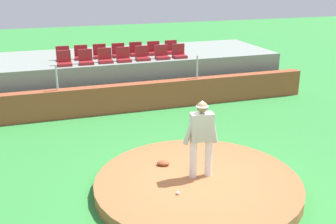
{
  "coord_description": "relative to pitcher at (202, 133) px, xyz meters",
  "views": [
    {
      "loc": [
        -3.2,
        -7.46,
        4.57
      ],
      "look_at": [
        0.0,
        2.04,
        1.16
      ],
      "focal_mm": 44.17,
      "sensor_mm": 36.0,
      "label": 1
    }
  ],
  "objects": [
    {
      "name": "stadium_chair_1",
      "position": [
        -1.49,
        6.83,
        0.39
      ],
      "size": [
        0.48,
        0.44,
        0.5
      ],
      "rotation": [
        0.0,
        0.0,
        3.14
      ],
      "color": "maroon",
      "rests_on": "bleacher_platform"
    },
    {
      "name": "baseball",
      "position": [
        -0.75,
        -0.6,
        -0.98
      ],
      "size": [
        0.07,
        0.07,
        0.07
      ],
      "primitive_type": "sphere",
      "color": "white",
      "rests_on": "pitchers_mound"
    },
    {
      "name": "stadium_chair_3",
      "position": [
        -0.14,
        6.84,
        0.39
      ],
      "size": [
        0.48,
        0.44,
        0.5
      ],
      "rotation": [
        0.0,
        0.0,
        3.14
      ],
      "color": "maroon",
      "rests_on": "bleacher_platform"
    },
    {
      "name": "fence_post_left",
      "position": [
        -2.59,
        5.71,
        0.09
      ],
      "size": [
        0.06,
        0.06,
        0.83
      ],
      "primitive_type": "cylinder",
      "color": "silver",
      "rests_on": "brick_barrier"
    },
    {
      "name": "stadium_chair_11",
      "position": [
        0.57,
        7.78,
        0.39
      ],
      "size": [
        0.48,
        0.44,
        0.5
      ],
      "rotation": [
        0.0,
        0.0,
        3.14
      ],
      "color": "maroon",
      "rests_on": "bleacher_platform"
    },
    {
      "name": "pitcher",
      "position": [
        0.0,
        0.0,
        0.0
      ],
      "size": [
        0.79,
        0.31,
        1.76
      ],
      "rotation": [
        0.0,
        0.0,
        -0.12
      ],
      "color": "white",
      "rests_on": "pitchers_mound"
    },
    {
      "name": "pitchers_mound",
      "position": [
        -0.12,
        -0.13,
        -1.15
      ],
      "size": [
        4.53,
        4.53,
        0.26
      ],
      "primitive_type": "cylinder",
      "color": "#A8633A",
      "rests_on": "ground_plane"
    },
    {
      "name": "stadium_chair_0",
      "position": [
        -2.23,
        6.82,
        0.39
      ],
      "size": [
        0.48,
        0.44,
        0.5
      ],
      "rotation": [
        0.0,
        0.0,
        3.14
      ],
      "color": "maroon",
      "rests_on": "bleacher_platform"
    },
    {
      "name": "stadium_chair_10",
      "position": [
        -0.13,
        7.72,
        0.39
      ],
      "size": [
        0.48,
        0.44,
        0.5
      ],
      "rotation": [
        0.0,
        0.0,
        3.14
      ],
      "color": "maroon",
      "rests_on": "bleacher_platform"
    },
    {
      "name": "stadium_chair_9",
      "position": [
        -0.84,
        7.76,
        0.39
      ],
      "size": [
        0.48,
        0.44,
        0.5
      ],
      "rotation": [
        0.0,
        0.0,
        3.14
      ],
      "color": "maroon",
      "rests_on": "bleacher_platform"
    },
    {
      "name": "stadium_chair_4",
      "position": [
        0.57,
        6.88,
        0.39
      ],
      "size": [
        0.48,
        0.44,
        0.5
      ],
      "rotation": [
        0.0,
        0.0,
        3.14
      ],
      "color": "maroon",
      "rests_on": "bleacher_platform"
    },
    {
      "name": "fielding_glove",
      "position": [
        -0.62,
        0.77,
        -0.97
      ],
      "size": [
        0.36,
        0.31,
        0.11
      ],
      "primitive_type": "ellipsoid",
      "rotation": [
        0.0,
        0.0,
        2.7
      ],
      "color": "brown",
      "rests_on": "pitchers_mound"
    },
    {
      "name": "stadium_chair_13",
      "position": [
        2.0,
        7.75,
        0.39
      ],
      "size": [
        0.48,
        0.44,
        0.5
      ],
      "rotation": [
        0.0,
        0.0,
        3.14
      ],
      "color": "maroon",
      "rests_on": "bleacher_platform"
    },
    {
      "name": "stadium_chair_6",
      "position": [
        1.99,
        6.85,
        0.39
      ],
      "size": [
        0.48,
        0.44,
        0.5
      ],
      "rotation": [
        0.0,
        0.0,
        3.14
      ],
      "color": "maroon",
      "rests_on": "bleacher_platform"
    },
    {
      "name": "stadium_chair_2",
      "position": [
        -0.8,
        6.87,
        0.39
      ],
      "size": [
        0.48,
        0.44,
        0.5
      ],
      "rotation": [
        0.0,
        0.0,
        3.14
      ],
      "color": "maroon",
      "rests_on": "bleacher_platform"
    },
    {
      "name": "stadium_chair_5",
      "position": [
        1.31,
        6.86,
        0.39
      ],
      "size": [
        0.48,
        0.44,
        0.5
      ],
      "rotation": [
        0.0,
        0.0,
        3.14
      ],
      "color": "maroon",
      "rests_on": "bleacher_platform"
    },
    {
      "name": "brick_barrier",
      "position": [
        -0.12,
        5.71,
        -0.8
      ],
      "size": [
        13.21,
        0.4,
        0.95
      ],
      "primitive_type": "cube",
      "color": "#9F4C2E",
      "rests_on": "ground_plane"
    },
    {
      "name": "stadium_chair_8",
      "position": [
        -1.53,
        7.75,
        0.39
      ],
      "size": [
        0.48,
        0.44,
        0.5
      ],
      "rotation": [
        0.0,
        0.0,
        3.14
      ],
      "color": "maroon",
      "rests_on": "bleacher_platform"
    },
    {
      "name": "stadium_chair_12",
      "position": [
        1.27,
        7.73,
        0.39
      ],
      "size": [
        0.48,
        0.44,
        0.5
      ],
      "rotation": [
        0.0,
        0.0,
        3.14
      ],
      "color": "maroon",
      "rests_on": "bleacher_platform"
    },
    {
      "name": "bleacher_platform",
      "position": [
        -0.12,
        8.21,
        -0.52
      ],
      "size": [
        12.33,
        3.78,
        1.51
      ],
      "primitive_type": "cube",
      "color": "gray",
      "rests_on": "ground_plane"
    },
    {
      "name": "ground_plane",
      "position": [
        -0.12,
        -0.13,
        -1.28
      ],
      "size": [
        60.0,
        60.0,
        0.0
      ],
      "primitive_type": "plane",
      "color": "#34893B"
    },
    {
      "name": "stadium_chair_7",
      "position": [
        -2.19,
        7.74,
        0.39
      ],
      "size": [
        0.48,
        0.44,
        0.5
      ],
      "rotation": [
        0.0,
        0.0,
        3.14
      ],
      "color": "maroon",
      "rests_on": "bleacher_platform"
    },
    {
      "name": "fence_post_right",
      "position": [
        2.26,
        5.71,
        0.09
      ],
      "size": [
        0.06,
        0.06,
        0.83
      ],
      "primitive_type": "cylinder",
      "color": "silver",
      "rests_on": "brick_barrier"
    }
  ]
}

